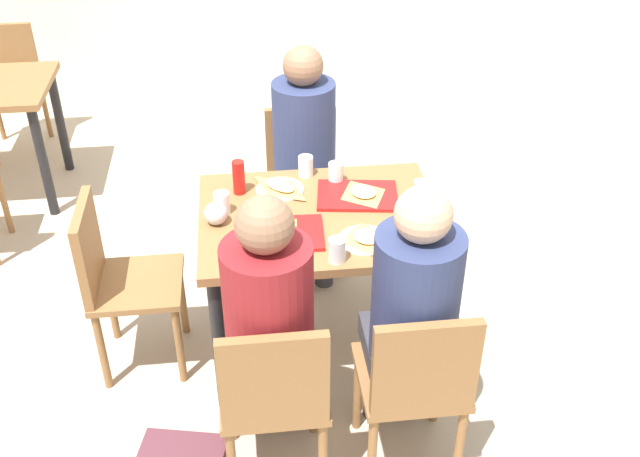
{
  "coord_description": "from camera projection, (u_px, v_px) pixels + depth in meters",
  "views": [
    {
      "loc": [
        -0.32,
        -2.71,
        2.49
      ],
      "look_at": [
        0.0,
        0.0,
        0.68
      ],
      "focal_mm": 41.51,
      "sensor_mm": 36.0,
      "label": 1
    }
  ],
  "objects": [
    {
      "name": "chair_far_side",
      "position": [
        303.0,
        175.0,
        4.02
      ],
      "size": [
        0.4,
        0.4,
        0.86
      ],
      "color": "olive",
      "rests_on": "ground_plane"
    },
    {
      "name": "pizza_slice_d",
      "position": [
        368.0,
        237.0,
        3.05
      ],
      "size": [
        0.19,
        0.19,
        0.02
      ],
      "color": "tan",
      "rests_on": "paper_plate_near_edge"
    },
    {
      "name": "plastic_cup_d",
      "position": [
        336.0,
        173.0,
        3.43
      ],
      "size": [
        0.07,
        0.07,
        0.1
      ],
      "primitive_type": "cylinder",
      "color": "white",
      "rests_on": "main_table"
    },
    {
      "name": "background_chair_far",
      "position": [
        10.0,
        78.0,
        5.18
      ],
      "size": [
        0.4,
        0.4,
        0.86
      ],
      "color": "olive",
      "rests_on": "ground_plane"
    },
    {
      "name": "chair_near_right",
      "position": [
        416.0,
        381.0,
        2.73
      ],
      "size": [
        0.4,
        0.4,
        0.86
      ],
      "color": "olive",
      "rests_on": "ground_plane"
    },
    {
      "name": "pizza_slice_a",
      "position": [
        275.0,
        228.0,
        3.09
      ],
      "size": [
        0.26,
        0.27,
        0.02
      ],
      "color": "#C68C47",
      "rests_on": "tray_red_near"
    },
    {
      "name": "tray_red_far",
      "position": [
        357.0,
        196.0,
        3.34
      ],
      "size": [
        0.39,
        0.31,
        0.02
      ],
      "primitive_type": "cube",
      "rotation": [
        0.0,
        0.0,
        -0.14
      ],
      "color": "red",
      "rests_on": "main_table"
    },
    {
      "name": "person_far_side",
      "position": [
        305.0,
        147.0,
        3.77
      ],
      "size": [
        0.32,
        0.42,
        1.27
      ],
      "color": "#383842",
      "rests_on": "ground_plane"
    },
    {
      "name": "paper_plate_near_edge",
      "position": [
        364.0,
        240.0,
        3.05
      ],
      "size": [
        0.22,
        0.22,
        0.01
      ],
      "primitive_type": "cylinder",
      "color": "white",
      "rests_on": "main_table"
    },
    {
      "name": "condiment_bottle",
      "position": [
        239.0,
        177.0,
        3.34
      ],
      "size": [
        0.06,
        0.06,
        0.16
      ],
      "primitive_type": "cylinder",
      "color": "red",
      "rests_on": "main_table"
    },
    {
      "name": "tray_red_near",
      "position": [
        280.0,
        234.0,
        3.09
      ],
      "size": [
        0.37,
        0.28,
        0.02
      ],
      "primitive_type": "cube",
      "rotation": [
        0.0,
        0.0,
        -0.06
      ],
      "color": "red",
      "rests_on": "main_table"
    },
    {
      "name": "paper_plate_center",
      "position": [
        280.0,
        189.0,
        3.4
      ],
      "size": [
        0.22,
        0.22,
        0.01
      ],
      "primitive_type": "cylinder",
      "color": "white",
      "rests_on": "main_table"
    },
    {
      "name": "plastic_cup_b",
      "position": [
        337.0,
        250.0,
        2.91
      ],
      "size": [
        0.07,
        0.07,
        0.1
      ],
      "primitive_type": "cylinder",
      "color": "white",
      "rests_on": "main_table"
    },
    {
      "name": "plastic_cup_c",
      "position": [
        222.0,
        203.0,
        3.21
      ],
      "size": [
        0.07,
        0.07,
        0.1
      ],
      "primitive_type": "cylinder",
      "color": "white",
      "rests_on": "main_table"
    },
    {
      "name": "ground_plane",
      "position": [
        320.0,
        345.0,
        3.65
      ],
      "size": [
        10.0,
        10.0,
        0.02
      ],
      "primitive_type": "cube",
      "color": "#B7A893"
    },
    {
      "name": "chair_near_left",
      "position": [
        274.0,
        393.0,
        2.68
      ],
      "size": [
        0.4,
        0.4,
        0.86
      ],
      "color": "olive",
      "rests_on": "ground_plane"
    },
    {
      "name": "plastic_cup_a",
      "position": [
        306.0,
        166.0,
        3.49
      ],
      "size": [
        0.07,
        0.07,
        0.1
      ],
      "primitive_type": "cylinder",
      "color": "white",
      "rests_on": "main_table"
    },
    {
      "name": "main_table",
      "position": [
        320.0,
        234.0,
        3.29
      ],
      "size": [
        1.06,
        0.82,
        0.76
      ],
      "color": "olive",
      "rests_on": "ground_plane"
    },
    {
      "name": "soda_can",
      "position": [
        420.0,
        193.0,
        3.26
      ],
      "size": [
        0.07,
        0.07,
        0.12
      ],
      "primitive_type": "cylinder",
      "color": "#B7BCC6",
      "rests_on": "main_table"
    },
    {
      "name": "pizza_slice_c",
      "position": [
        280.0,
        187.0,
        3.39
      ],
      "size": [
        0.25,
        0.26,
        0.02
      ],
      "color": "tan",
      "rests_on": "paper_plate_center"
    },
    {
      "name": "foil_bundle",
      "position": [
        216.0,
        213.0,
        3.14
      ],
      "size": [
        0.1,
        0.1,
        0.1
      ],
      "primitive_type": "sphere",
      "color": "silver",
      "rests_on": "main_table"
    },
    {
      "name": "chair_left_end",
      "position": [
        116.0,
        275.0,
        3.28
      ],
      "size": [
        0.4,
        0.4,
        0.86
      ],
      "color": "olive",
      "rests_on": "ground_plane"
    },
    {
      "name": "pizza_slice_b",
      "position": [
        363.0,
        193.0,
        3.33
      ],
      "size": [
        0.21,
        0.23,
        0.02
      ],
      "color": "tan",
      "rests_on": "tray_red_far"
    },
    {
      "name": "person_in_brown_jacket",
      "position": [
        412.0,
        305.0,
        2.71
      ],
      "size": [
        0.32,
        0.42,
        1.27
      ],
      "color": "#383842",
      "rests_on": "ground_plane"
    },
    {
      "name": "person_in_red",
      "position": [
        269.0,
        316.0,
        2.66
      ],
      "size": [
        0.32,
        0.42,
        1.27
      ],
      "color": "#383842",
      "rests_on": "ground_plane"
    }
  ]
}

